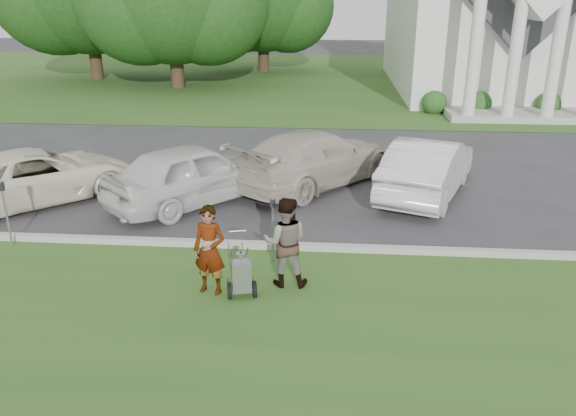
# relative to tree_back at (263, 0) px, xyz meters

# --- Properties ---
(ground) EXTENTS (120.00, 120.00, 0.00)m
(ground) POSITION_rel_tree_back_xyz_m (4.01, -29.99, -4.73)
(ground) COLOR #333335
(ground) RESTS_ON ground
(grass_strip) EXTENTS (80.00, 7.00, 0.01)m
(grass_strip) POSITION_rel_tree_back_xyz_m (4.01, -32.99, -4.72)
(grass_strip) COLOR #31541D
(grass_strip) RESTS_ON ground
(church_lawn) EXTENTS (80.00, 30.00, 0.01)m
(church_lawn) POSITION_rel_tree_back_xyz_m (4.01, -2.99, -4.72)
(church_lawn) COLOR #31541D
(church_lawn) RESTS_ON ground
(curb) EXTENTS (80.00, 0.18, 0.15)m
(curb) POSITION_rel_tree_back_xyz_m (4.01, -29.44, -4.65)
(curb) COLOR #9E9E93
(curb) RESTS_ON ground
(tree_back) EXTENTS (9.61, 7.60, 8.89)m
(tree_back) POSITION_rel_tree_back_xyz_m (0.00, 0.00, 0.00)
(tree_back) COLOR #332316
(tree_back) RESTS_ON ground
(striping_cart) EXTENTS (0.63, 1.07, 0.94)m
(striping_cart) POSITION_rel_tree_back_xyz_m (3.45, -31.48, -4.32)
(striping_cart) COLOR black
(striping_cart) RESTS_ON ground
(person_left) EXTENTS (0.67, 0.52, 1.63)m
(person_left) POSITION_rel_tree_back_xyz_m (2.88, -31.34, -3.91)
(person_left) COLOR #999999
(person_left) RESTS_ON ground
(person_right) EXTENTS (0.84, 0.67, 1.69)m
(person_right) POSITION_rel_tree_back_xyz_m (4.18, -30.94, -3.88)
(person_right) COLOR #999999
(person_right) RESTS_ON ground
(parking_meter_near) EXTENTS (0.10, 0.09, 1.37)m
(parking_meter_near) POSITION_rel_tree_back_xyz_m (3.85, -30.04, -3.86)
(parking_meter_near) COLOR gray
(parking_meter_near) RESTS_ON ground
(parking_meter_far) EXTENTS (0.10, 0.09, 1.45)m
(parking_meter_far) POSITION_rel_tree_back_xyz_m (-1.78, -29.72, -3.81)
(parking_meter_far) COLOR gray
(parking_meter_far) RESTS_ON ground
(car_a) EXTENTS (5.07, 5.01, 1.36)m
(car_a) POSITION_rel_tree_back_xyz_m (-2.52, -26.93, -4.05)
(car_a) COLOR white
(car_a) RESTS_ON ground
(car_b) EXTENTS (4.48, 4.65, 1.57)m
(car_b) POSITION_rel_tree_back_xyz_m (1.50, -26.78, -3.94)
(car_b) COLOR silver
(car_b) RESTS_ON ground
(car_c) EXTENTS (5.01, 5.48, 1.54)m
(car_c) POSITION_rel_tree_back_xyz_m (4.50, -25.02, -3.96)
(car_c) COLOR beige
(car_c) RESTS_ON ground
(car_d) EXTENTS (3.20, 4.92, 1.53)m
(car_d) POSITION_rel_tree_back_xyz_m (7.50, -25.66, -3.96)
(car_d) COLOR silver
(car_d) RESTS_ON ground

